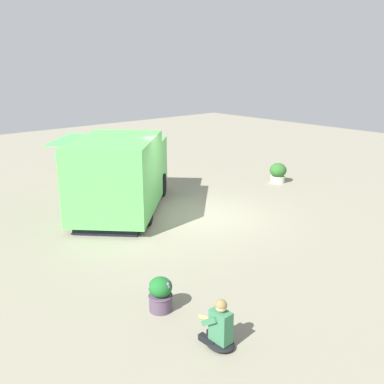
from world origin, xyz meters
The scene contains 5 objects.
ground_plane centered at (0.00, 0.00, 0.00)m, with size 40.00×40.00×0.00m, color gray.
food_truck centered at (2.05, 1.46, 1.15)m, with size 5.02×5.09×2.40m.
person_customer centered at (-4.95, 4.10, 0.34)m, with size 0.73×0.45×0.88m.
planter_flowering_near centered at (0.84, -4.88, 0.40)m, with size 0.65×0.65×0.77m.
planter_flowering_far centered at (-3.44, 4.16, 0.34)m, with size 0.47×0.47×0.68m.
Camera 1 is at (-9.36, 8.60, 4.56)m, focal length 41.03 mm.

